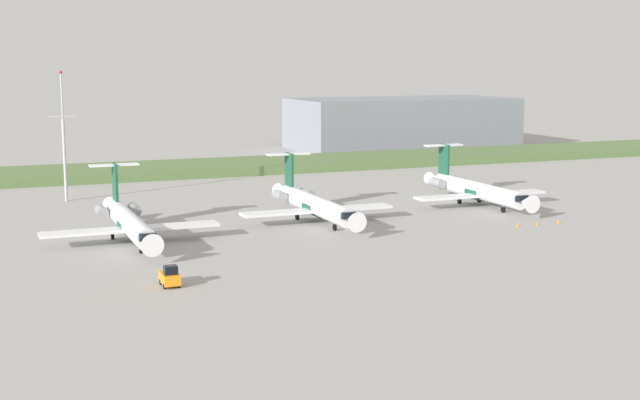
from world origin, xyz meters
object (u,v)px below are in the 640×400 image
(baggage_tug, at_px, (170,277))
(safety_cone_front_marker, at_px, (518,225))
(regional_jet_second, at_px, (313,204))
(safety_cone_mid_marker, at_px, (537,223))
(regional_jet_third, at_px, (476,189))
(safety_cone_rear_marker, at_px, (559,221))
(antenna_mast, at_px, (64,147))
(regional_jet_nearest, at_px, (129,222))

(baggage_tug, xyz_separation_m, safety_cone_front_marker, (52.87, 14.23, -0.73))
(regional_jet_second, relative_size, safety_cone_mid_marker, 56.36)
(regional_jet_third, height_order, safety_cone_rear_marker, regional_jet_third)
(regional_jet_second, bearing_deg, safety_cone_mid_marker, -28.16)
(regional_jet_second, relative_size, regional_jet_third, 1.00)
(regional_jet_second, xyz_separation_m, safety_cone_front_marker, (25.16, -15.17, -2.26))
(regional_jet_second, xyz_separation_m, regional_jet_third, (29.83, 3.58, 0.00))
(antenna_mast, xyz_separation_m, safety_cone_mid_marker, (60.18, -47.69, -8.74))
(regional_jet_third, xyz_separation_m, antenna_mast, (-61.56, 28.87, 6.47))
(safety_cone_mid_marker, bearing_deg, regional_jet_third, 85.82)
(antenna_mast, height_order, baggage_tug, antenna_mast)
(safety_cone_mid_marker, bearing_deg, safety_cone_rear_marker, 1.14)
(regional_jet_second, bearing_deg, baggage_tug, -133.31)
(regional_jet_third, relative_size, baggage_tug, 9.69)
(safety_cone_front_marker, height_order, safety_cone_mid_marker, same)
(safety_cone_front_marker, bearing_deg, baggage_tug, -164.94)
(safety_cone_mid_marker, bearing_deg, safety_cone_front_marker, 178.83)
(regional_jet_third, bearing_deg, regional_jet_nearest, -172.13)
(antenna_mast, relative_size, safety_cone_mid_marker, 39.36)
(regional_jet_second, distance_m, safety_cone_front_marker, 29.47)
(antenna_mast, distance_m, safety_cone_rear_marker, 80.17)
(regional_jet_second, height_order, safety_cone_front_marker, regional_jet_second)
(regional_jet_second, relative_size, safety_cone_front_marker, 56.36)
(regional_jet_third, bearing_deg, safety_cone_mid_marker, -94.18)
(regional_jet_second, height_order, safety_cone_mid_marker, regional_jet_second)
(regional_jet_nearest, relative_size, regional_jet_third, 1.00)
(regional_jet_nearest, bearing_deg, regional_jet_third, 7.87)
(regional_jet_second, distance_m, baggage_tug, 40.43)
(regional_jet_third, relative_size, safety_cone_front_marker, 56.36)
(regional_jet_nearest, distance_m, safety_cone_rear_marker, 60.79)
(antenna_mast, distance_m, baggage_tug, 62.49)
(regional_jet_nearest, xyz_separation_m, safety_cone_mid_marker, (56.06, -10.88, -2.26))
(regional_jet_third, bearing_deg, baggage_tug, -150.18)
(safety_cone_front_marker, bearing_deg, regional_jet_second, 148.92)
(regional_jet_nearest, relative_size, safety_cone_rear_marker, 56.36)
(regional_jet_second, xyz_separation_m, safety_cone_rear_marker, (32.18, -15.16, -2.26))
(regional_jet_second, relative_size, baggage_tug, 9.69)
(regional_jet_third, bearing_deg, safety_cone_front_marker, -103.99)
(regional_jet_nearest, bearing_deg, antenna_mast, 96.38)
(regional_jet_nearest, bearing_deg, safety_cone_front_marker, -11.58)
(safety_cone_front_marker, height_order, safety_cone_rear_marker, same)
(antenna_mast, bearing_deg, baggage_tug, -86.29)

